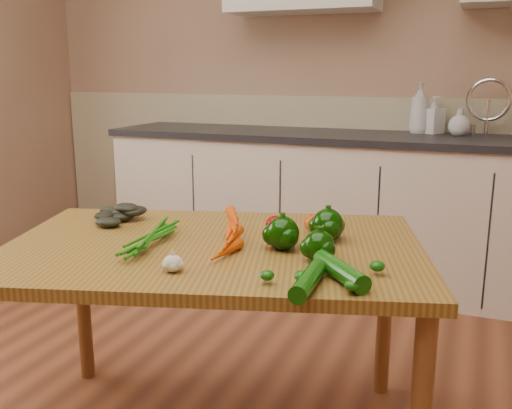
{
  "coord_description": "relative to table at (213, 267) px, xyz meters",
  "views": [
    {
      "loc": [
        0.97,
        -1.12,
        1.25
      ],
      "look_at": [
        0.24,
        0.71,
        0.79
      ],
      "focal_mm": 40.0,
      "sensor_mm": 36.0,
      "label": 1
    }
  ],
  "objects": [
    {
      "name": "zucchini_a",
      "position": [
        0.46,
        -0.17,
        0.11
      ],
      "size": [
        0.19,
        0.2,
        0.05
      ],
      "primitive_type": "cylinder",
      "rotation": [
        1.57,
        0.0,
        0.74
      ],
      "color": "#0B4307",
      "rests_on": "table"
    },
    {
      "name": "pepper_c",
      "position": [
        0.36,
        -0.04,
        0.12
      ],
      "size": [
        0.09,
        0.09,
        0.09
      ],
      "primitive_type": "sphere",
      "color": "black",
      "rests_on": "table"
    },
    {
      "name": "zucchini_b",
      "position": [
        0.4,
        -0.26,
        0.1
      ],
      "size": [
        0.06,
        0.22,
        0.05
      ],
      "primitive_type": "cylinder",
      "rotation": [
        1.57,
        0.0,
        0.05
      ],
      "color": "#0B4307",
      "rests_on": "table"
    },
    {
      "name": "soap_bottle_b",
      "position": [
        0.5,
        1.91,
        0.38
      ],
      "size": [
        0.14,
        0.14,
        0.22
      ],
      "primitive_type": "imported",
      "rotation": [
        0.0,
        0.0,
        0.94
      ],
      "color": "silver",
      "rests_on": "counter_run"
    },
    {
      "name": "counter_run",
      "position": [
        0.02,
        1.73,
        -0.18
      ],
      "size": [
        2.84,
        0.64,
        1.14
      ],
      "color": "beige",
      "rests_on": "ground"
    },
    {
      "name": "tomato_c",
      "position": [
        0.32,
        0.23,
        0.11
      ],
      "size": [
        0.06,
        0.06,
        0.06
      ],
      "primitive_type": "ellipsoid",
      "color": "#D73C05",
      "rests_on": "table"
    },
    {
      "name": "pepper_a",
      "position": [
        0.23,
        0.03,
        0.13
      ],
      "size": [
        0.1,
        0.1,
        0.1
      ],
      "primitive_type": "sphere",
      "color": "black",
      "rests_on": "table"
    },
    {
      "name": "carrot_bunch",
      "position": [
        -0.01,
        -0.03,
        0.11
      ],
      "size": [
        0.29,
        0.25,
        0.07
      ],
      "primitive_type": null,
      "rotation": [
        0.0,
        0.0,
        0.28
      ],
      "color": "#E44C05",
      "rests_on": "table"
    },
    {
      "name": "table",
      "position": [
        0.0,
        0.0,
        0.0
      ],
      "size": [
        1.52,
        1.19,
        0.71
      ],
      "rotation": [
        0.0,
        0.0,
        0.28
      ],
      "color": "olive",
      "rests_on": "ground"
    },
    {
      "name": "leafy_greens",
      "position": [
        -0.44,
        0.1,
        0.13
      ],
      "size": [
        0.19,
        0.17,
        0.1
      ],
      "primitive_type": null,
      "color": "black",
      "rests_on": "table"
    },
    {
      "name": "soap_bottle_c",
      "position": [
        0.65,
        1.85,
        0.34
      ],
      "size": [
        0.17,
        0.17,
        0.16
      ],
      "primitive_type": "imported",
      "rotation": [
        0.0,
        0.0,
        5.79
      ],
      "color": "silver",
      "rests_on": "counter_run"
    },
    {
      "name": "garlic_bulb",
      "position": [
        0.01,
        -0.28,
        0.1
      ],
      "size": [
        0.06,
        0.06,
        0.05
      ],
      "primitive_type": "ellipsoid",
      "color": "silver",
      "rests_on": "table"
    },
    {
      "name": "tomato_a",
      "position": [
        0.15,
        0.18,
        0.11
      ],
      "size": [
        0.07,
        0.07,
        0.07
      ],
      "primitive_type": "ellipsoid",
      "color": "#970208",
      "rests_on": "table"
    },
    {
      "name": "soap_bottle_a",
      "position": [
        0.42,
        1.9,
        0.41
      ],
      "size": [
        0.14,
        0.14,
        0.29
      ],
      "primitive_type": "imported",
      "rotation": [
        0.0,
        0.0,
        2.87
      ],
      "color": "silver",
      "rests_on": "counter_run"
    },
    {
      "name": "tomato_b",
      "position": [
        0.26,
        0.26,
        0.11
      ],
      "size": [
        0.07,
        0.07,
        0.06
      ],
      "primitive_type": "ellipsoid",
      "color": "#D73C05",
      "rests_on": "table"
    },
    {
      "name": "room",
      "position": [
        -0.19,
        -0.29,
        0.61
      ],
      "size": [
        4.04,
        5.04,
        2.64
      ],
      "color": "brown",
      "rests_on": "ground"
    },
    {
      "name": "pepper_b",
      "position": [
        0.33,
        0.17,
        0.13
      ],
      "size": [
        0.1,
        0.1,
        0.1
      ],
      "primitive_type": "sphere",
      "color": "black",
      "rests_on": "table"
    }
  ]
}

